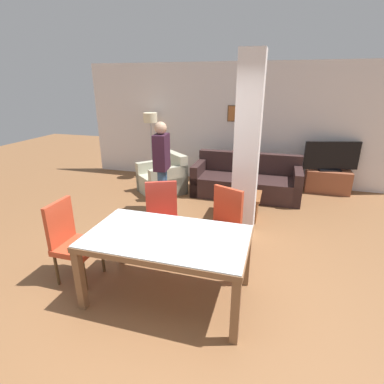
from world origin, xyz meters
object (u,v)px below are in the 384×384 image
(dining_chair_far_left, at_px, (162,215))
(floor_lamp, at_px, (151,124))
(armchair, at_px, (163,179))
(dining_chair_head_left, at_px, (71,238))
(coffee_table, at_px, (238,205))
(dining_table, at_px, (167,247))
(sofa, at_px, (246,182))
(tv_stand, at_px, (327,181))
(tv_screen, at_px, (332,157))
(dining_chair_far_right, at_px, (222,223))
(bottle, at_px, (235,187))
(standing_person, at_px, (162,161))

(dining_chair_far_left, xyz_separation_m, floor_lamp, (-1.52, 3.16, 0.80))
(armchair, bearing_deg, dining_chair_far_left, 152.87)
(dining_chair_head_left, height_order, floor_lamp, floor_lamp)
(dining_chair_far_left, relative_size, coffee_table, 1.28)
(dining_table, height_order, sofa, sofa)
(sofa, relative_size, floor_lamp, 1.38)
(dining_table, xyz_separation_m, tv_stand, (2.14, 4.14, -0.37))
(dining_table, relative_size, tv_screen, 1.54)
(dining_chair_far_right, height_order, coffee_table, dining_chair_far_right)
(dining_chair_far_left, bearing_deg, dining_table, 90.00)
(sofa, bearing_deg, floor_lamp, -13.79)
(coffee_table, relative_size, bottle, 2.83)
(dining_chair_head_left, distance_m, bottle, 2.89)
(tv_stand, height_order, tv_screen, tv_screen)
(dining_chair_far_left, bearing_deg, tv_screen, -153.24)
(dining_chair_far_left, height_order, sofa, dining_chair_far_left)
(bottle, distance_m, tv_screen, 2.49)
(dining_chair_far_right, height_order, floor_lamp, floor_lamp)
(standing_person, bearing_deg, tv_stand, 116.48)
(dining_table, height_order, bottle, dining_table)
(dining_chair_far_left, xyz_separation_m, sofa, (0.88, 2.57, -0.25))
(dining_chair_far_right, xyz_separation_m, tv_stand, (1.72, 3.22, -0.29))
(armchair, bearing_deg, dining_table, 153.94)
(floor_lamp, bearing_deg, tv_stand, 0.95)
(dining_chair_far_left, distance_m, sofa, 2.73)
(dining_chair_far_right, height_order, bottle, dining_chair_far_right)
(standing_person, bearing_deg, tv_screen, 116.48)
(tv_screen, bearing_deg, tv_stand, -14.75)
(tv_screen, bearing_deg, dining_chair_far_left, 36.81)
(dining_chair_head_left, xyz_separation_m, tv_stand, (3.37, 4.14, -0.29))
(floor_lamp, xyz_separation_m, standing_person, (1.01, -1.85, -0.39))
(dining_chair_far_right, height_order, sofa, dining_chair_far_right)
(dining_chair_far_right, distance_m, coffee_table, 1.47)
(dining_chair_far_left, distance_m, tv_screen, 4.13)
(armchair, distance_m, standing_person, 1.19)
(floor_lamp, bearing_deg, dining_chair_head_left, -80.07)
(bottle, height_order, tv_stand, bottle)
(tv_stand, bearing_deg, floor_lamp, -179.05)
(dining_table, distance_m, floor_lamp, 4.57)
(dining_table, xyz_separation_m, floor_lamp, (-1.94, 4.07, 0.72))
(bottle, bearing_deg, armchair, 156.04)
(dining_chair_far_right, relative_size, dining_chair_head_left, 1.00)
(dining_table, bearing_deg, standing_person, 112.80)
(bottle, bearing_deg, tv_screen, 44.30)
(dining_chair_far_left, relative_size, tv_stand, 1.09)
(coffee_table, distance_m, standing_person, 1.57)
(coffee_table, xyz_separation_m, tv_screen, (1.69, 1.78, 0.58))
(sofa, xyz_separation_m, standing_person, (-1.39, -1.26, 0.66))
(dining_chair_far_left, relative_size, armchair, 0.85)
(dining_chair_head_left, xyz_separation_m, bottle, (1.60, 2.41, -0.00))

